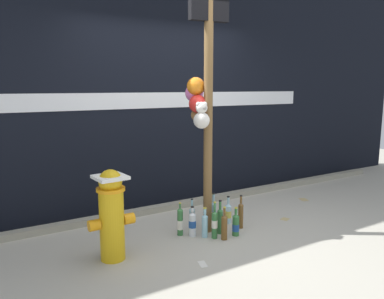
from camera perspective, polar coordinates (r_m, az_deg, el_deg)
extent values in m
plane|color=#ADA899|center=(4.24, 5.24, -13.05)|extent=(14.00, 14.00, 0.00)
cube|color=black|center=(5.22, -4.61, 11.14)|extent=(10.00, 0.20, 3.55)
cube|color=silver|center=(5.18, -2.89, 7.53)|extent=(4.58, 0.01, 0.21)
cube|color=gray|center=(5.14, -2.46, -8.46)|extent=(8.00, 0.12, 0.08)
cylinder|color=brown|center=(4.08, 2.47, 4.77)|extent=(0.10, 0.10, 2.58)
cube|color=black|center=(4.15, 2.59, 21.32)|extent=(0.45, 0.12, 0.36)
sphere|color=#D66BB2|center=(4.20, 0.33, 8.58)|extent=(0.20, 0.20, 0.20)
sphere|color=red|center=(4.08, 0.88, 6.95)|extent=(0.20, 0.20, 0.20)
sphere|color=orange|center=(4.13, 0.58, 9.57)|extent=(0.20, 0.20, 0.20)
sphere|color=brown|center=(4.15, 0.82, 5.28)|extent=(0.14, 0.14, 0.14)
sphere|color=brown|center=(4.14, 0.82, 6.79)|extent=(0.10, 0.10, 0.10)
sphere|color=brown|center=(4.12, 0.42, 7.21)|extent=(0.04, 0.04, 0.04)
sphere|color=brown|center=(4.16, 1.22, 7.23)|extent=(0.04, 0.04, 0.04)
sphere|color=brown|center=(4.11, 1.15, 6.77)|extent=(0.04, 0.04, 0.04)
sphere|color=silver|center=(3.96, 1.46, 4.43)|extent=(0.17, 0.17, 0.17)
sphere|color=silver|center=(3.95, 1.47, 6.36)|extent=(0.12, 0.12, 0.12)
sphere|color=silver|center=(3.93, 0.97, 6.89)|extent=(0.05, 0.05, 0.05)
sphere|color=silver|center=(3.97, 1.97, 6.91)|extent=(0.05, 0.05, 0.05)
sphere|color=#9D9992|center=(3.91, 1.89, 6.32)|extent=(0.04, 0.04, 0.04)
cylinder|color=gold|center=(3.68, -12.06, -11.19)|extent=(0.23, 0.23, 0.67)
cylinder|color=orange|center=(3.58, -12.25, -5.91)|extent=(0.27, 0.27, 0.03)
sphere|color=gold|center=(3.56, -12.30, -4.73)|extent=(0.22, 0.22, 0.22)
cylinder|color=orange|center=(3.62, -14.63, -11.07)|extent=(0.10, 0.10, 0.10)
cylinder|color=orange|center=(3.73, -9.60, -10.31)|extent=(0.10, 0.10, 0.10)
cube|color=white|center=(3.55, -12.32, -4.13)|extent=(0.30, 0.30, 0.03)
cylinder|color=#93CCE0|center=(4.43, 0.00, -10.45)|extent=(0.07, 0.07, 0.22)
cone|color=#93CCE0|center=(4.39, 0.00, -8.94)|extent=(0.07, 0.07, 0.03)
cylinder|color=#93CCE0|center=(4.38, 0.00, -8.21)|extent=(0.02, 0.02, 0.09)
cylinder|color=black|center=(4.36, 0.00, -7.56)|extent=(0.03, 0.03, 0.01)
cylinder|color=#93CCE0|center=(4.18, 1.95, -11.64)|extent=(0.06, 0.06, 0.24)
cone|color=#93CCE0|center=(4.13, 1.96, -9.95)|extent=(0.06, 0.06, 0.03)
cylinder|color=#93CCE0|center=(4.12, 1.97, -9.38)|extent=(0.03, 0.03, 0.06)
cylinder|color=gold|center=(4.11, 1.97, -8.88)|extent=(0.04, 0.04, 0.01)
cylinder|color=#337038|center=(4.28, 4.27, -10.93)|extent=(0.06, 0.06, 0.27)
cone|color=#337038|center=(4.23, 4.29, -9.09)|extent=(0.06, 0.06, 0.02)
cylinder|color=#337038|center=(4.21, 4.30, -8.40)|extent=(0.03, 0.03, 0.08)
cylinder|color=black|center=(4.20, 4.31, -7.78)|extent=(0.03, 0.03, 0.01)
cylinder|color=silver|center=(4.20, 0.06, -11.46)|extent=(0.08, 0.08, 0.25)
cone|color=silver|center=(4.15, 0.06, -9.68)|extent=(0.08, 0.08, 0.03)
cylinder|color=silver|center=(4.14, 0.06, -9.13)|extent=(0.03, 0.03, 0.05)
cylinder|color=#1E478C|center=(4.19, 0.06, -11.25)|extent=(0.08, 0.08, 0.08)
cylinder|color=black|center=(4.13, 0.06, -8.70)|extent=(0.04, 0.04, 0.01)
cylinder|color=#337038|center=(4.25, 6.66, -11.45)|extent=(0.07, 0.07, 0.22)
cone|color=#337038|center=(4.20, 6.69, -9.86)|extent=(0.07, 0.07, 0.03)
cylinder|color=#337038|center=(4.19, 6.70, -9.27)|extent=(0.03, 0.03, 0.06)
cylinder|color=#1E478C|center=(4.25, 6.65, -11.69)|extent=(0.08, 0.08, 0.08)
cylinder|color=gold|center=(4.18, 6.71, -8.78)|extent=(0.04, 0.04, 0.01)
cylinder|color=#93CCE0|center=(4.42, 3.27, -10.07)|extent=(0.06, 0.06, 0.29)
cone|color=#93CCE0|center=(4.37, 3.29, -8.14)|extent=(0.06, 0.06, 0.03)
cylinder|color=#93CCE0|center=(4.35, 3.30, -7.38)|extent=(0.03, 0.03, 0.10)
cylinder|color=silver|center=(4.42, 3.27, -9.96)|extent=(0.06, 0.06, 0.10)
cylinder|color=black|center=(4.34, 3.30, -6.70)|extent=(0.03, 0.03, 0.01)
cylinder|color=brown|center=(4.13, 4.92, -11.83)|extent=(0.07, 0.07, 0.25)
cone|color=brown|center=(4.08, 4.95, -10.02)|extent=(0.07, 0.07, 0.03)
cylinder|color=brown|center=(4.06, 4.96, -9.34)|extent=(0.03, 0.03, 0.08)
cylinder|color=gold|center=(4.05, 4.97, -8.74)|extent=(0.03, 0.03, 0.01)
cylinder|color=#B2DBEA|center=(4.60, 5.50, -9.79)|extent=(0.08, 0.08, 0.21)
cone|color=#B2DBEA|center=(4.56, 5.52, -8.34)|extent=(0.08, 0.08, 0.03)
cylinder|color=#B2DBEA|center=(4.55, 5.54, -7.69)|extent=(0.03, 0.03, 0.08)
cylinder|color=#D8C64C|center=(4.60, 5.50, -9.74)|extent=(0.08, 0.08, 0.08)
cylinder|color=black|center=(4.54, 5.55, -7.15)|extent=(0.03, 0.03, 0.01)
cylinder|color=silver|center=(4.56, 3.22, -9.71)|extent=(0.07, 0.07, 0.25)
cone|color=silver|center=(4.51, 3.24, -8.05)|extent=(0.07, 0.07, 0.03)
cylinder|color=silver|center=(4.50, 3.25, -7.38)|extent=(0.02, 0.02, 0.08)
cylinder|color=silver|center=(4.55, 3.22, -9.57)|extent=(0.07, 0.07, 0.07)
cylinder|color=gold|center=(4.48, 3.25, -6.81)|extent=(0.03, 0.03, 0.01)
cylinder|color=#337038|center=(4.22, -1.82, -11.04)|extent=(0.06, 0.06, 0.29)
cone|color=#337038|center=(4.17, -1.83, -9.02)|extent=(0.06, 0.06, 0.02)
cylinder|color=#337038|center=(4.16, -1.83, -8.53)|extent=(0.02, 0.02, 0.05)
cylinder|color=silver|center=(4.23, -1.82, -11.35)|extent=(0.06, 0.06, 0.10)
cylinder|color=gold|center=(4.15, -1.83, -8.12)|extent=(0.03, 0.03, 0.01)
cylinder|color=#337038|center=(4.15, 3.44, -11.48)|extent=(0.06, 0.06, 0.28)
cone|color=#337038|center=(4.10, 3.46, -9.49)|extent=(0.06, 0.06, 0.03)
cylinder|color=#337038|center=(4.08, 3.47, -8.70)|extent=(0.02, 0.02, 0.09)
cylinder|color=silver|center=(4.14, 3.44, -11.22)|extent=(0.07, 0.07, 0.09)
cylinder|color=gold|center=(4.06, 3.48, -7.99)|extent=(0.03, 0.03, 0.01)
cylinder|color=brown|center=(4.46, 7.40, -10.05)|extent=(0.06, 0.06, 0.28)
cone|color=brown|center=(4.41, 7.44, -8.22)|extent=(0.06, 0.06, 0.02)
cylinder|color=brown|center=(4.39, 7.45, -7.56)|extent=(0.02, 0.02, 0.08)
cylinder|color=black|center=(4.38, 7.47, -6.96)|extent=(0.03, 0.03, 0.01)
cube|color=tan|center=(4.88, 13.94, -10.20)|extent=(0.13, 0.12, 0.01)
cube|color=silver|center=(3.64, 1.63, -16.99)|extent=(0.10, 0.15, 0.01)
cube|color=tan|center=(5.75, 16.60, -7.28)|extent=(0.15, 0.17, 0.01)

